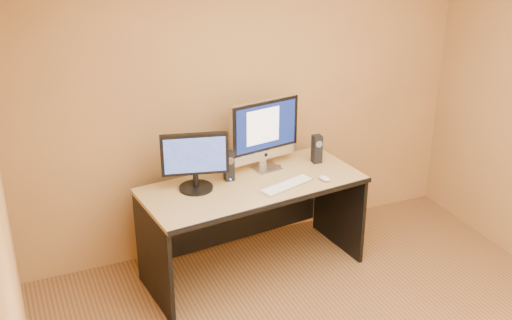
{
  "coord_description": "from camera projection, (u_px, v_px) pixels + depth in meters",
  "views": [
    {
      "loc": [
        -1.96,
        -2.76,
        3.04
      ],
      "look_at": [
        -0.2,
        1.34,
        1.06
      ],
      "focal_mm": 45.0,
      "sensor_mm": 36.0,
      "label": 1
    }
  ],
  "objects": [
    {
      "name": "walls",
      "position": [
        378.0,
        202.0,
        3.73
      ],
      "size": [
        4.0,
        4.0,
        2.6
      ],
      "primitive_type": null,
      "color": "#A07440",
      "rests_on": "ground"
    },
    {
      "name": "cable_a",
      "position": [
        269.0,
        162.0,
        5.43
      ],
      "size": [
        0.13,
        0.21,
        0.01
      ],
      "primitive_type": "cylinder",
      "rotation": [
        1.57,
        0.0,
        0.53
      ],
      "color": "black",
      "rests_on": "desk"
    },
    {
      "name": "speaker_left",
      "position": [
        229.0,
        166.0,
        5.08
      ],
      "size": [
        0.08,
        0.08,
        0.24
      ],
      "primitive_type": null,
      "rotation": [
        0.0,
        0.0,
        -0.08
      ],
      "color": "black",
      "rests_on": "desk"
    },
    {
      "name": "second_monitor",
      "position": [
        195.0,
        162.0,
        4.88
      ],
      "size": [
        0.57,
        0.38,
        0.46
      ],
      "primitive_type": null,
      "rotation": [
        0.0,
        0.0,
        -0.24
      ],
      "color": "black",
      "rests_on": "desk"
    },
    {
      "name": "speaker_right",
      "position": [
        317.0,
        149.0,
        5.4
      ],
      "size": [
        0.08,
        0.08,
        0.24
      ],
      "primitive_type": null,
      "rotation": [
        0.0,
        0.0,
        -0.08
      ],
      "color": "black",
      "rests_on": "desk"
    },
    {
      "name": "keyboard",
      "position": [
        287.0,
        185.0,
        5.02
      ],
      "size": [
        0.49,
        0.26,
        0.02
      ],
      "primitive_type": "cube",
      "rotation": [
        0.0,
        0.0,
        0.3
      ],
      "color": "silver",
      "rests_on": "desk"
    },
    {
      "name": "cable_b",
      "position": [
        267.0,
        163.0,
        5.42
      ],
      "size": [
        0.06,
        0.19,
        0.01
      ],
      "primitive_type": "cylinder",
      "rotation": [
        1.57,
        0.0,
        -0.26
      ],
      "color": "black",
      "rests_on": "desk"
    },
    {
      "name": "imac",
      "position": [
        267.0,
        135.0,
        5.2
      ],
      "size": [
        0.66,
        0.33,
        0.6
      ],
      "primitive_type": null,
      "rotation": [
        0.0,
        0.0,
        0.16
      ],
      "color": "silver",
      "rests_on": "desk"
    },
    {
      "name": "desk",
      "position": [
        253.0,
        228.0,
        5.23
      ],
      "size": [
        1.83,
        0.95,
        0.81
      ],
      "primitive_type": null,
      "rotation": [
        0.0,
        0.0,
        0.11
      ],
      "color": "tan",
      "rests_on": "ground"
    },
    {
      "name": "mouse",
      "position": [
        324.0,
        178.0,
        5.11
      ],
      "size": [
        0.08,
        0.12,
        0.04
      ],
      "primitive_type": "ellipsoid",
      "rotation": [
        0.0,
        0.0,
        0.2
      ],
      "color": "silver",
      "rests_on": "desk"
    }
  ]
}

